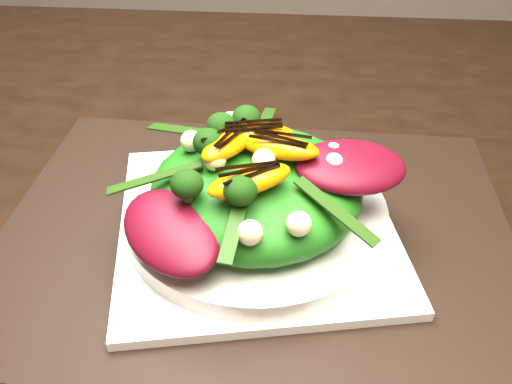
# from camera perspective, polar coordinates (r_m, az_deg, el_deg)

# --- Properties ---
(placemat) EXTENTS (0.47, 0.36, 0.00)m
(placemat) POSITION_cam_1_polar(r_m,az_deg,el_deg) (0.50, 0.00, -3.91)
(placemat) COLOR black
(placemat) RESTS_ON dining_table
(plate_base) EXTENTS (0.29, 0.29, 0.01)m
(plate_base) POSITION_cam_1_polar(r_m,az_deg,el_deg) (0.50, 0.00, -3.35)
(plate_base) COLOR white
(plate_base) RESTS_ON placemat
(salad_bowl) EXTENTS (0.27, 0.27, 0.02)m
(salad_bowl) POSITION_cam_1_polar(r_m,az_deg,el_deg) (0.49, 0.00, -2.17)
(salad_bowl) COLOR silver
(salad_bowl) RESTS_ON plate_base
(lettuce_mound) EXTENTS (0.24, 0.24, 0.06)m
(lettuce_mound) POSITION_cam_1_polar(r_m,az_deg,el_deg) (0.47, 0.00, 0.43)
(lettuce_mound) COLOR #216913
(lettuce_mound) RESTS_ON salad_bowl
(radicchio_leaf) EXTENTS (0.11, 0.09, 0.02)m
(radicchio_leaf) POSITION_cam_1_polar(r_m,az_deg,el_deg) (0.46, 10.01, 2.66)
(radicchio_leaf) COLOR #480713
(radicchio_leaf) RESTS_ON lettuce_mound
(orange_segment) EXTENTS (0.07, 0.06, 0.02)m
(orange_segment) POSITION_cam_1_polar(r_m,az_deg,el_deg) (0.46, -0.92, 5.07)
(orange_segment) COLOR orange
(orange_segment) RESTS_ON lettuce_mound
(broccoli_floret) EXTENTS (0.05, 0.05, 0.04)m
(broccoli_floret) POSITION_cam_1_polar(r_m,az_deg,el_deg) (0.49, -6.37, 7.25)
(broccoli_floret) COLOR #0E3509
(broccoli_floret) RESTS_ON lettuce_mound
(macadamia_nut) EXTENTS (0.02, 0.02, 0.02)m
(macadamia_nut) POSITION_cam_1_polar(r_m,az_deg,el_deg) (0.42, 1.81, 1.09)
(macadamia_nut) COLOR #C8BA8D
(macadamia_nut) RESTS_ON lettuce_mound
(balsamic_drizzle) EXTENTS (0.04, 0.02, 0.00)m
(balsamic_drizzle) POSITION_cam_1_polar(r_m,az_deg,el_deg) (0.45, -0.93, 6.10)
(balsamic_drizzle) COLOR black
(balsamic_drizzle) RESTS_ON orange_segment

